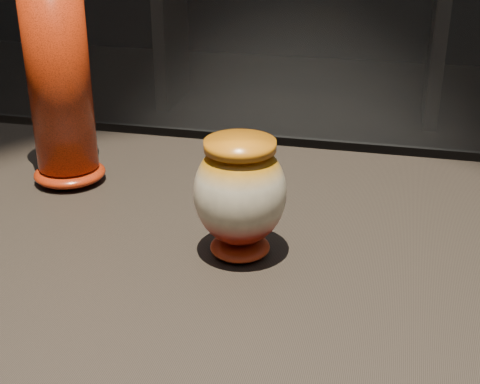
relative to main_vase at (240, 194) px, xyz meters
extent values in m
cube|color=black|center=(0.17, 0.01, -0.11)|extent=(2.00, 0.80, 0.05)
ellipsoid|color=maroon|center=(0.00, 0.00, -0.07)|extent=(0.09, 0.09, 0.02)
ellipsoid|color=beige|center=(0.00, 0.00, 0.00)|extent=(0.14, 0.14, 0.14)
cylinder|color=orange|center=(0.00, 0.00, 0.06)|extent=(0.11, 0.11, 0.01)
ellipsoid|color=red|center=(-0.32, 0.17, -0.07)|extent=(0.14, 0.14, 0.03)
cylinder|color=red|center=(-0.32, 0.17, 0.10)|extent=(0.12, 0.12, 0.32)
cube|color=black|center=(-1.30, 3.49, -0.56)|extent=(0.08, 0.50, 0.85)
cube|color=black|center=(0.40, 3.49, -0.56)|extent=(0.08, 0.50, 0.85)
camera|label=1|loc=(0.17, -0.73, 0.35)|focal=50.00mm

